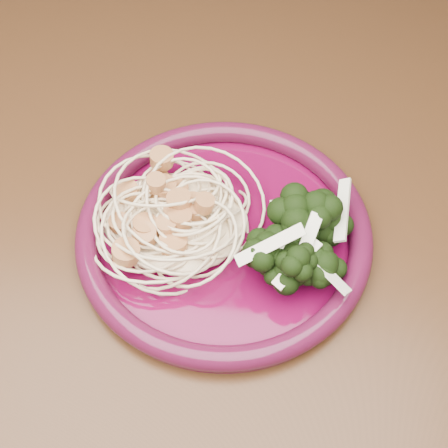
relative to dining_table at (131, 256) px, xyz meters
The scene contains 6 objects.
dining_table is the anchor object (origin of this frame).
dinner_plate 0.15m from the dining_table, 18.32° to the right, with size 0.26×0.26×0.02m.
spaghetti_pile 0.13m from the dining_table, 26.27° to the right, with size 0.12×0.10×0.03m, color #F9E1B2.
scallop_cluster 0.16m from the dining_table, 26.27° to the right, with size 0.11×0.11×0.04m, color tan, non-canonical shape.
broccoli_pile 0.20m from the dining_table, 14.24° to the right, with size 0.07×0.12×0.04m, color black.
onion_garnish 0.22m from the dining_table, 14.24° to the right, with size 0.05×0.08×0.05m, color white, non-canonical shape.
Camera 1 is at (0.14, -0.31, 1.17)m, focal length 50.00 mm.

